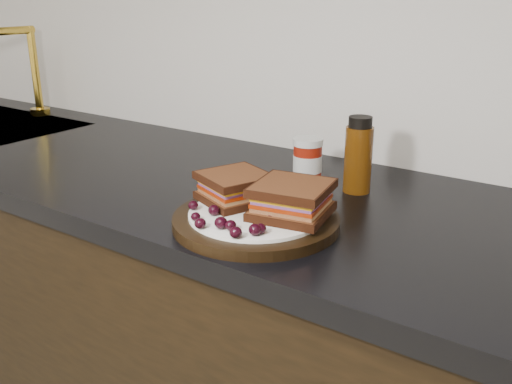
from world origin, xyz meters
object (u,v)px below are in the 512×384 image
plate (256,221)px  condiment_jar (307,160)px  oil_bottle (358,155)px  sandwich_left (235,187)px

plate → condiment_jar: 0.26m
condiment_jar → oil_bottle: bearing=0.0°
sandwich_left → plate: bearing=0.6°
plate → sandwich_left: bearing=158.7°
plate → condiment_jar: size_ratio=3.09×
plate → condiment_jar: (-0.05, 0.26, 0.04)m
sandwich_left → oil_bottle: bearing=83.8°
condiment_jar → plate: bearing=-79.1°
plate → sandwich_left: size_ratio=2.55×
sandwich_left → condiment_jar: size_ratio=1.21×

